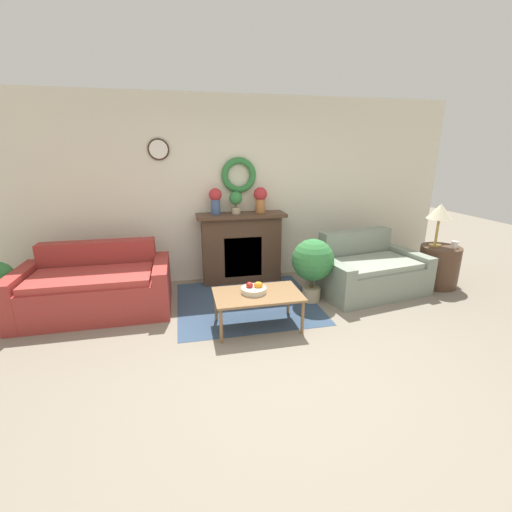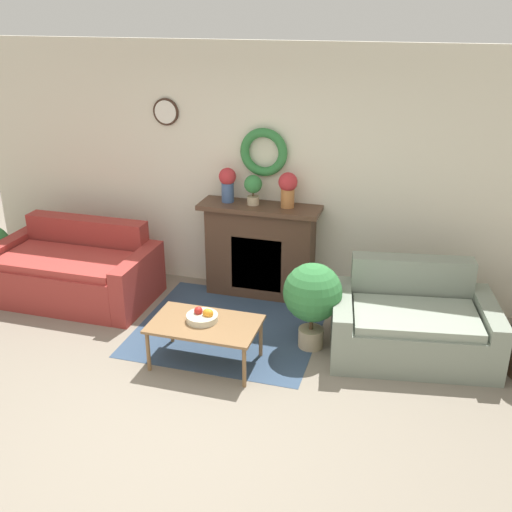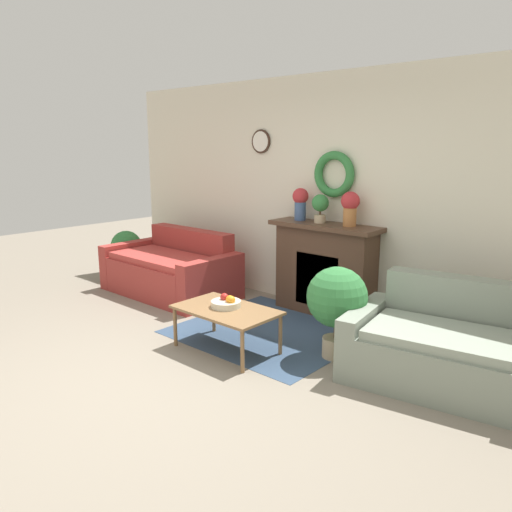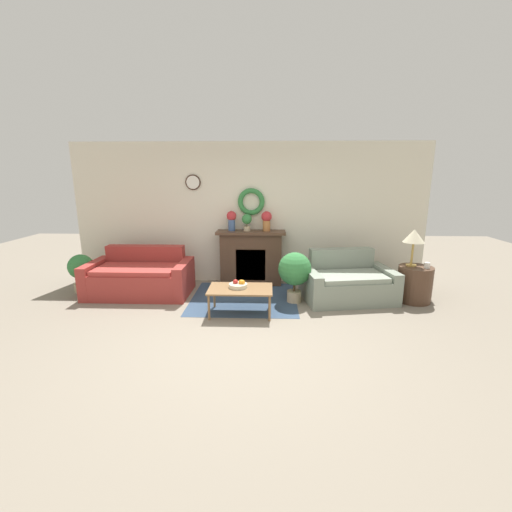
# 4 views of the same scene
# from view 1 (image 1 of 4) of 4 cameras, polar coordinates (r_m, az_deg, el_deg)

# --- Properties ---
(ground_plane) EXTENTS (16.00, 16.00, 0.00)m
(ground_plane) POSITION_cam_1_polar(r_m,az_deg,el_deg) (3.30, 4.54, -18.81)
(ground_plane) COLOR gray
(floor_rug) EXTENTS (1.80, 1.69, 0.01)m
(floor_rug) POSITION_cam_1_polar(r_m,az_deg,el_deg) (4.60, -1.60, -7.71)
(floor_rug) COLOR #334760
(floor_rug) RESTS_ON ground_plane
(wall_back) EXTENTS (6.80, 0.16, 2.70)m
(wall_back) POSITION_cam_1_polar(r_m,az_deg,el_deg) (5.23, -3.49, 10.77)
(wall_back) COLOR beige
(wall_back) RESTS_ON ground_plane
(fireplace) EXTENTS (1.31, 0.41, 1.05)m
(fireplace) POSITION_cam_1_polar(r_m,az_deg,el_deg) (5.20, -2.47, 1.47)
(fireplace) COLOR #4C3323
(fireplace) RESTS_ON ground_plane
(couch_left) EXTENTS (1.78, 0.98, 0.81)m
(couch_left) POSITION_cam_1_polar(r_m,az_deg,el_deg) (4.71, -25.09, -4.80)
(couch_left) COLOR #9E332D
(couch_left) RESTS_ON ground_plane
(loveseat_right) EXTENTS (1.61, 1.17, 0.82)m
(loveseat_right) POSITION_cam_1_polar(r_m,az_deg,el_deg) (5.14, 18.07, -2.40)
(loveseat_right) COLOR gray
(loveseat_right) RESTS_ON ground_plane
(coffee_table) EXTENTS (0.97, 0.59, 0.41)m
(coffee_table) POSITION_cam_1_polar(r_m,az_deg,el_deg) (3.84, 0.27, -6.77)
(coffee_table) COLOR olive
(coffee_table) RESTS_ON ground_plane
(fruit_bowl) EXTENTS (0.28, 0.28, 0.12)m
(fruit_bowl) POSITION_cam_1_polar(r_m,az_deg,el_deg) (3.84, -0.32, -5.51)
(fruit_bowl) COLOR beige
(fruit_bowl) RESTS_ON coffee_table
(side_table_by_loveseat) EXTENTS (0.55, 0.55, 0.60)m
(side_table_by_loveseat) POSITION_cam_1_polar(r_m,az_deg,el_deg) (5.72, 28.12, -1.52)
(side_table_by_loveseat) COLOR #4C3323
(side_table_by_loveseat) RESTS_ON ground_plane
(table_lamp) EXTENTS (0.35, 0.35, 0.62)m
(table_lamp) POSITION_cam_1_polar(r_m,az_deg,el_deg) (5.55, 28.34, 6.41)
(table_lamp) COLOR #B28E42
(table_lamp) RESTS_ON side_table_by_loveseat
(mug) EXTENTS (0.09, 0.09, 0.10)m
(mug) POSITION_cam_1_polar(r_m,az_deg,el_deg) (5.65, 30.20, 1.65)
(mug) COLOR silver
(mug) RESTS_ON side_table_by_loveseat
(vase_on_mantel_left) EXTENTS (0.19, 0.19, 0.37)m
(vase_on_mantel_left) POSITION_cam_1_polar(r_m,az_deg,el_deg) (5.01, -6.78, 9.39)
(vase_on_mantel_left) COLOR #3D5684
(vase_on_mantel_left) RESTS_ON fireplace
(vase_on_mantel_right) EXTENTS (0.20, 0.20, 0.37)m
(vase_on_mantel_right) POSITION_cam_1_polar(r_m,az_deg,el_deg) (5.11, 0.72, 9.65)
(vase_on_mantel_right) COLOR #AD6B38
(vase_on_mantel_right) RESTS_ON fireplace
(potted_plant_on_mantel) EXTENTS (0.19, 0.19, 0.32)m
(potted_plant_on_mantel) POSITION_cam_1_polar(r_m,az_deg,el_deg) (5.03, -3.40, 9.25)
(potted_plant_on_mantel) COLOR tan
(potted_plant_on_mantel) RESTS_ON fireplace
(potted_plant_floor_by_loveseat) EXTENTS (0.55, 0.55, 0.85)m
(potted_plant_floor_by_loveseat) POSITION_cam_1_polar(r_m,az_deg,el_deg) (4.52, 9.43, -1.00)
(potted_plant_floor_by_loveseat) COLOR tan
(potted_plant_floor_by_loveseat) RESTS_ON ground_plane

